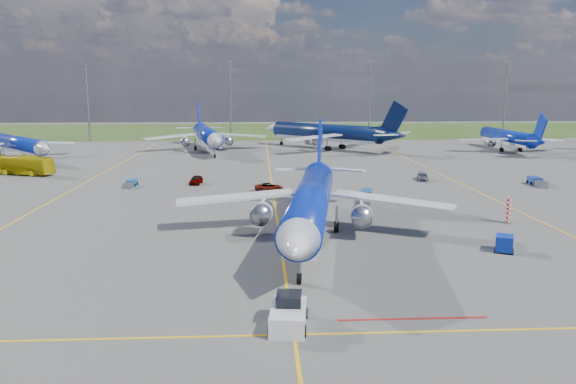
{
  "coord_description": "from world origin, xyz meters",
  "views": [
    {
      "loc": [
        -2.06,
        -52.35,
        14.99
      ],
      "look_at": [
        1.05,
        6.76,
        4.0
      ],
      "focal_mm": 35.0,
      "sensor_mm": 36.0,
      "label": 1
    }
  ],
  "objects_px": {
    "baggage_tug_w": "(366,196)",
    "baggage_tug_e": "(537,182)",
    "bg_jet_ne": "(506,151)",
    "pushback_tug": "(289,314)",
    "warning_post": "(508,210)",
    "uld_container": "(504,244)",
    "bg_jet_nw": "(19,160)",
    "bg_jet_n": "(326,149)",
    "main_airliner": "(311,238)",
    "baggage_tug_c": "(131,184)",
    "apron_bus": "(21,165)",
    "service_car_c": "(423,177)",
    "bg_jet_nnw": "(207,151)",
    "service_car_b": "(269,187)",
    "service_car_a": "(196,180)"
  },
  "relations": [
    {
      "from": "bg_jet_nnw",
      "to": "bg_jet_n",
      "type": "bearing_deg",
      "value": -4.96
    },
    {
      "from": "bg_jet_n",
      "to": "main_airliner",
      "type": "distance_m",
      "value": 84.56
    },
    {
      "from": "apron_bus",
      "to": "service_car_b",
      "type": "bearing_deg",
      "value": -93.88
    },
    {
      "from": "bg_jet_nnw",
      "to": "service_car_c",
      "type": "bearing_deg",
      "value": -60.64
    },
    {
      "from": "uld_container",
      "to": "baggage_tug_w",
      "type": "xyz_separation_m",
      "value": [
        -8.24,
        24.71,
        -0.19
      ]
    },
    {
      "from": "apron_bus",
      "to": "baggage_tug_e",
      "type": "distance_m",
      "value": 86.46
    },
    {
      "from": "pushback_tug",
      "to": "bg_jet_ne",
      "type": "bearing_deg",
      "value": 66.19
    },
    {
      "from": "bg_jet_nnw",
      "to": "baggage_tug_e",
      "type": "distance_m",
      "value": 75.68
    },
    {
      "from": "warning_post",
      "to": "service_car_b",
      "type": "xyz_separation_m",
      "value": [
        -26.56,
        21.28,
        -0.91
      ]
    },
    {
      "from": "bg_jet_n",
      "to": "bg_jet_ne",
      "type": "bearing_deg",
      "value": 128.36
    },
    {
      "from": "service_car_c",
      "to": "baggage_tug_e",
      "type": "relative_size",
      "value": 0.77
    },
    {
      "from": "warning_post",
      "to": "baggage_tug_w",
      "type": "relative_size",
      "value": 0.54
    },
    {
      "from": "bg_jet_nnw",
      "to": "service_car_a",
      "type": "height_order",
      "value": "bg_jet_nnw"
    },
    {
      "from": "pushback_tug",
      "to": "apron_bus",
      "type": "distance_m",
      "value": 79.02
    },
    {
      "from": "bg_jet_nnw",
      "to": "baggage_tug_e",
      "type": "relative_size",
      "value": 7.74
    },
    {
      "from": "apron_bus",
      "to": "baggage_tug_c",
      "type": "height_order",
      "value": "apron_bus"
    },
    {
      "from": "bg_jet_n",
      "to": "uld_container",
      "type": "bearing_deg",
      "value": 49.6
    },
    {
      "from": "bg_jet_nw",
      "to": "bg_jet_n",
      "type": "relative_size",
      "value": 0.8
    },
    {
      "from": "apron_bus",
      "to": "service_car_c",
      "type": "height_order",
      "value": "apron_bus"
    },
    {
      "from": "apron_bus",
      "to": "service_car_a",
      "type": "bearing_deg",
      "value": -90.89
    },
    {
      "from": "warning_post",
      "to": "uld_container",
      "type": "bearing_deg",
      "value": -115.53
    },
    {
      "from": "bg_jet_nnw",
      "to": "main_airliner",
      "type": "xyz_separation_m",
      "value": [
        17.54,
        -80.37,
        0.0
      ]
    },
    {
      "from": "bg_jet_nw",
      "to": "baggage_tug_c",
      "type": "xyz_separation_m",
      "value": [
        31.15,
        -34.8,
        0.47
      ]
    },
    {
      "from": "pushback_tug",
      "to": "baggage_tug_c",
      "type": "distance_m",
      "value": 57.03
    },
    {
      "from": "bg_jet_nw",
      "to": "apron_bus",
      "type": "height_order",
      "value": "bg_jet_nw"
    },
    {
      "from": "bg_jet_ne",
      "to": "pushback_tug",
      "type": "distance_m",
      "value": 115.4
    },
    {
      "from": "apron_bus",
      "to": "baggage_tug_e",
      "type": "relative_size",
      "value": 2.23
    },
    {
      "from": "bg_jet_nnw",
      "to": "service_car_b",
      "type": "bearing_deg",
      "value": -87.22
    },
    {
      "from": "bg_jet_ne",
      "to": "main_airliner",
      "type": "relative_size",
      "value": 0.88
    },
    {
      "from": "main_airliner",
      "to": "baggage_tug_c",
      "type": "distance_m",
      "value": 40.18
    },
    {
      "from": "bg_jet_nw",
      "to": "apron_bus",
      "type": "xyz_separation_m",
      "value": [
        9.31,
        -21.58,
        1.69
      ]
    },
    {
      "from": "uld_container",
      "to": "apron_bus",
      "type": "height_order",
      "value": "apron_bus"
    },
    {
      "from": "bg_jet_ne",
      "to": "main_airliner",
      "type": "height_order",
      "value": "main_airliner"
    },
    {
      "from": "apron_bus",
      "to": "warning_post",
      "type": "bearing_deg",
      "value": -100.61
    },
    {
      "from": "baggage_tug_c",
      "to": "bg_jet_nw",
      "type": "bearing_deg",
      "value": 133.25
    },
    {
      "from": "baggage_tug_w",
      "to": "baggage_tug_e",
      "type": "height_order",
      "value": "baggage_tug_w"
    },
    {
      "from": "bg_jet_n",
      "to": "baggage_tug_e",
      "type": "relative_size",
      "value": 8.38
    },
    {
      "from": "bg_jet_ne",
      "to": "pushback_tug",
      "type": "height_order",
      "value": "bg_jet_ne"
    },
    {
      "from": "uld_container",
      "to": "bg_jet_nw",
      "type": "bearing_deg",
      "value": 160.62
    },
    {
      "from": "apron_bus",
      "to": "baggage_tug_w",
      "type": "distance_m",
      "value": 61.8
    },
    {
      "from": "apron_bus",
      "to": "service_car_b",
      "type": "distance_m",
      "value": 46.79
    },
    {
      "from": "bg_jet_ne",
      "to": "uld_container",
      "type": "xyz_separation_m",
      "value": [
        -37.59,
        -83.93,
        0.76
      ]
    },
    {
      "from": "bg_jet_n",
      "to": "baggage_tug_c",
      "type": "bearing_deg",
      "value": 10.84
    },
    {
      "from": "bg_jet_nw",
      "to": "main_airliner",
      "type": "relative_size",
      "value": 0.89
    },
    {
      "from": "baggage_tug_e",
      "to": "bg_jet_ne",
      "type": "bearing_deg",
      "value": 77.59
    },
    {
      "from": "warning_post",
      "to": "baggage_tug_c",
      "type": "xyz_separation_m",
      "value": [
        -47.87,
        26.11,
        -1.03
      ]
    },
    {
      "from": "bg_jet_ne",
      "to": "baggage_tug_e",
      "type": "height_order",
      "value": "bg_jet_ne"
    },
    {
      "from": "baggage_tug_e",
      "to": "service_car_b",
      "type": "bearing_deg",
      "value": -169.81
    },
    {
      "from": "baggage_tug_w",
      "to": "service_car_b",
      "type": "bearing_deg",
      "value": 162.2
    },
    {
      "from": "bg_jet_n",
      "to": "apron_bus",
      "type": "height_order",
      "value": "bg_jet_n"
    }
  ]
}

